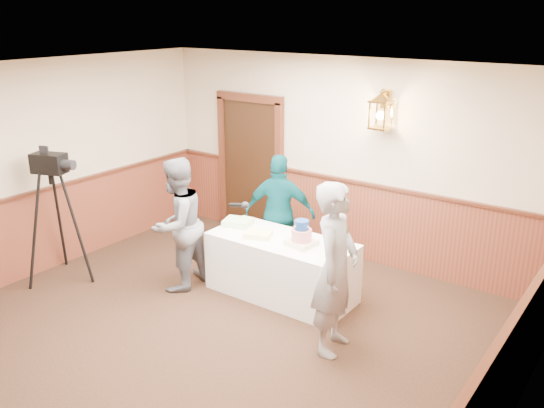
% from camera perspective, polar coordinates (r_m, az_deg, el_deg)
% --- Properties ---
extents(ground, '(7.00, 7.00, 0.00)m').
position_cam_1_polar(ground, '(6.07, -10.27, -15.43)').
color(ground, black).
rests_on(ground, ground).
extents(room_shell, '(6.02, 7.02, 2.81)m').
position_cam_1_polar(room_shell, '(5.71, -8.28, -0.46)').
color(room_shell, beige).
rests_on(room_shell, ground).
extents(display_table, '(1.80, 0.80, 0.75)m').
position_cam_1_polar(display_table, '(7.11, 0.95, -6.27)').
color(display_table, white).
rests_on(display_table, ground).
extents(tiered_cake, '(0.34, 0.34, 0.31)m').
position_cam_1_polar(tiered_cake, '(6.74, 2.94, -3.14)').
color(tiered_cake, beige).
rests_on(tiered_cake, display_table).
extents(sheet_cake_yellow, '(0.39, 0.35, 0.07)m').
position_cam_1_polar(sheet_cake_yellow, '(7.01, -1.39, -3.03)').
color(sheet_cake_yellow, '#F6FB96').
rests_on(sheet_cake_yellow, display_table).
extents(sheet_cake_green, '(0.41, 0.36, 0.08)m').
position_cam_1_polar(sheet_cake_green, '(7.39, -3.40, -1.83)').
color(sheet_cake_green, '#AFE09E').
rests_on(sheet_cake_green, display_table).
extents(interviewer, '(1.52, 0.87, 1.69)m').
position_cam_1_polar(interviewer, '(7.24, -9.35, -2.03)').
color(interviewer, slate).
rests_on(interviewer, ground).
extents(baker, '(0.55, 0.73, 1.82)m').
position_cam_1_polar(baker, '(5.84, 6.30, -6.41)').
color(baker, gray).
rests_on(baker, ground).
extents(assistant_p, '(1.02, 0.74, 1.61)m').
position_cam_1_polar(assistant_p, '(7.64, 0.80, -0.97)').
color(assistant_p, '#08454C').
rests_on(assistant_p, ground).
extents(tv_camera_rig, '(0.66, 0.62, 1.70)m').
position_cam_1_polar(tv_camera_rig, '(7.89, -20.53, -1.90)').
color(tv_camera_rig, black).
rests_on(tv_camera_rig, ground).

